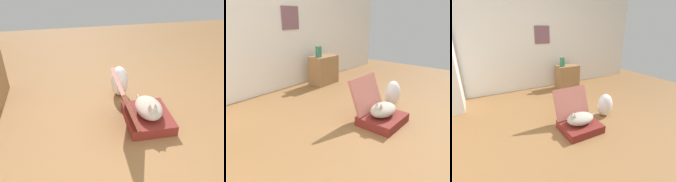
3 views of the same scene
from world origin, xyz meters
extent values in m
plane|color=olive|center=(0.00, 0.00, 0.00)|extent=(7.68, 7.68, 0.00)
cube|color=maroon|center=(0.19, 0.05, 0.06)|extent=(0.56, 0.48, 0.12)
cube|color=#B26356|center=(0.19, 0.31, 0.35)|extent=(0.56, 0.21, 0.46)
ellipsoid|color=#B2A899|center=(0.19, 0.05, 0.20)|extent=(0.42, 0.28, 0.16)
sphere|color=#B2A899|center=(0.08, 0.05, 0.23)|extent=(0.10, 0.10, 0.10)
cone|color=#B2A899|center=(0.08, 0.02, 0.30)|extent=(0.05, 0.05, 0.05)
cone|color=#B2A899|center=(0.08, 0.08, 0.30)|extent=(0.05, 0.05, 0.05)
cylinder|color=#B2A899|center=(0.38, 0.09, 0.16)|extent=(0.20, 0.03, 0.07)
ellipsoid|color=white|center=(0.82, 0.24, 0.20)|extent=(0.28, 0.22, 0.39)
camera|label=1|loc=(-1.86, 0.82, 1.72)|focal=39.48mm
camera|label=2|loc=(-2.10, -1.13, 1.32)|focal=34.76mm
camera|label=3|loc=(-1.06, -1.76, 1.44)|focal=27.40mm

